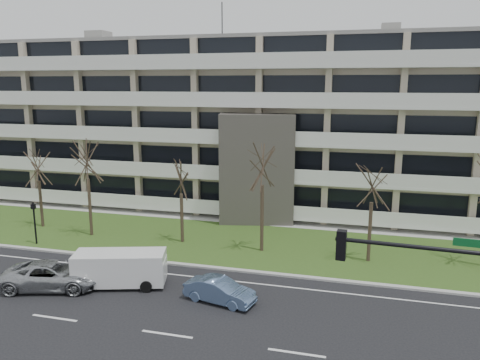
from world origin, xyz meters
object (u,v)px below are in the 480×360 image
(silver_pickup, at_px, (53,275))
(pedestrian_signal, at_px, (34,218))
(blue_sedan, at_px, (220,291))
(traffic_signal, at_px, (443,303))
(white_van, at_px, (121,266))

(silver_pickup, distance_m, pedestrian_signal, 8.44)
(blue_sedan, distance_m, pedestrian_signal, 16.38)
(pedestrian_signal, bearing_deg, traffic_signal, -24.41)
(white_van, bearing_deg, traffic_signal, -40.24)
(silver_pickup, distance_m, traffic_signal, 20.50)
(silver_pickup, relative_size, pedestrian_signal, 1.74)
(blue_sedan, relative_size, white_van, 0.71)
(silver_pickup, distance_m, white_van, 3.85)
(silver_pickup, height_order, pedestrian_signal, pedestrian_signal)
(white_van, relative_size, pedestrian_signal, 1.73)
(silver_pickup, bearing_deg, traffic_signal, -121.28)
(white_van, height_order, pedestrian_signal, pedestrian_signal)
(traffic_signal, bearing_deg, silver_pickup, 167.68)
(silver_pickup, distance_m, blue_sedan, 9.67)
(blue_sedan, height_order, pedestrian_signal, pedestrian_signal)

